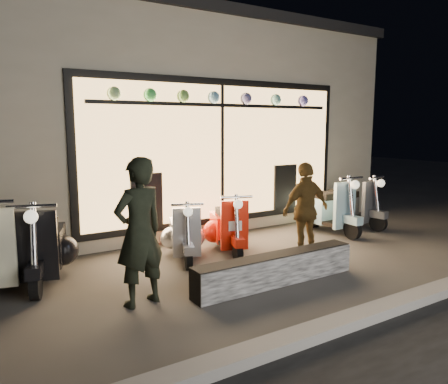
# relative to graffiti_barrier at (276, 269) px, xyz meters

# --- Properties ---
(ground) EXTENTS (40.00, 40.00, 0.00)m
(ground) POSITION_rel_graffiti_barrier_xyz_m (-0.02, 0.65, -0.20)
(ground) COLOR #383533
(ground) RESTS_ON ground
(kerb) EXTENTS (40.00, 0.25, 0.12)m
(kerb) POSITION_rel_graffiti_barrier_xyz_m (-0.02, -1.35, -0.14)
(kerb) COLOR slate
(kerb) RESTS_ON ground
(shop_building) EXTENTS (10.20, 6.23, 4.20)m
(shop_building) POSITION_rel_graffiti_barrier_xyz_m (-0.02, 5.63, 1.90)
(shop_building) COLOR beige
(shop_building) RESTS_ON ground
(graffiti_barrier) EXTENTS (2.39, 0.28, 0.40)m
(graffiti_barrier) POSITION_rel_graffiti_barrier_xyz_m (0.00, 0.00, 0.00)
(graffiti_barrier) COLOR black
(graffiti_barrier) RESTS_ON ground
(scooter_silver) EXTENTS (0.71, 1.27, 0.91)m
(scooter_silver) POSITION_rel_graffiti_barrier_xyz_m (-0.46, 1.73, 0.17)
(scooter_silver) COLOR black
(scooter_silver) RESTS_ON ground
(scooter_red) EXTENTS (0.72, 1.34, 0.96)m
(scooter_red) POSITION_rel_graffiti_barrier_xyz_m (0.32, 1.68, 0.19)
(scooter_red) COLOR black
(scooter_red) RESTS_ON ground
(scooter_black) EXTENTS (0.79, 1.51, 1.08)m
(scooter_black) POSITION_rel_graffiti_barrier_xyz_m (-2.48, 1.85, 0.23)
(scooter_black) COLOR black
(scooter_black) RESTS_ON ground
(scooter_cream) EXTENTS (0.80, 1.65, 1.18)m
(scooter_cream) POSITION_rel_graffiti_barrier_xyz_m (-2.99, 1.88, 0.27)
(scooter_cream) COLOR black
(scooter_cream) RESTS_ON ground
(scooter_blue) EXTENTS (0.50, 1.50, 1.08)m
(scooter_blue) POSITION_rel_graffiti_barrier_xyz_m (2.63, 1.81, 0.23)
(scooter_blue) COLOR black
(scooter_blue) RESTS_ON ground
(scooter_grey) EXTENTS (0.62, 1.44, 1.02)m
(scooter_grey) POSITION_rel_graffiti_barrier_xyz_m (3.35, 1.91, 0.21)
(scooter_grey) COLOR black
(scooter_grey) RESTS_ON ground
(man) EXTENTS (0.70, 0.53, 1.70)m
(man) POSITION_rel_graffiti_barrier_xyz_m (-1.72, 0.32, 0.65)
(man) COLOR black
(man) RESTS_ON ground
(woman) EXTENTS (0.87, 0.37, 1.49)m
(woman) POSITION_rel_graffiti_barrier_xyz_m (1.15, 0.72, 0.54)
(woman) COLOR brown
(woman) RESTS_ON ground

